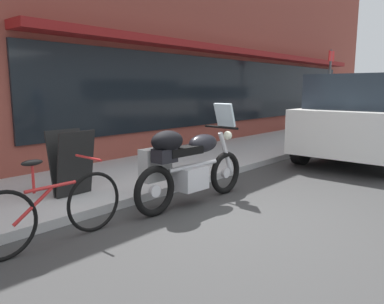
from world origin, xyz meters
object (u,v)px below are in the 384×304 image
Objects in this scene: parked_bicycle at (52,210)px; parked_minivan at (371,117)px; touring_motorcycle at (185,163)px; parking_sign_pole at (329,85)px; sandwich_board_sign at (71,163)px.

parked_bicycle is 7.22m from parked_minivan.
touring_motorcycle is 8.72m from parking_sign_pole.
touring_motorcycle is 1.24× the size of parked_bicycle.
parked_bicycle is (-1.93, 0.15, -0.23)m from touring_motorcycle.
sandwich_board_sign is at bearing 50.31° from parked_bicycle.
parking_sign_pole is (9.52, 0.02, 1.13)m from sandwich_board_sign.
parked_minivan is at bearing -20.00° from sandwich_board_sign.
parked_bicycle is 1.50m from sandwich_board_sign.
parked_bicycle is at bearing -129.69° from sandwich_board_sign.
parked_minivan is at bearing -10.38° from touring_motorcycle.
parked_minivan is 4.89× the size of sandwich_board_sign.
parking_sign_pole reaches higher than parked_bicycle.
parking_sign_pole is at bearing 34.01° from parked_minivan.
touring_motorcycle is at bearing -52.94° from sandwich_board_sign.
sandwich_board_sign is 0.34× the size of parking_sign_pole.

